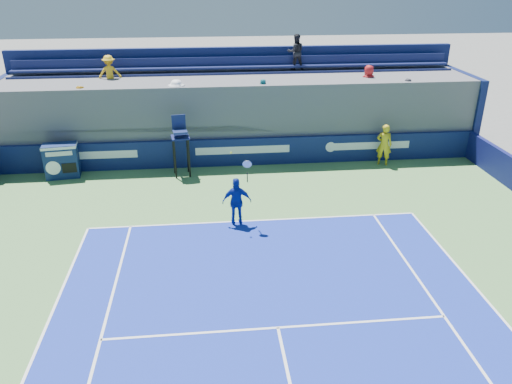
{
  "coord_description": "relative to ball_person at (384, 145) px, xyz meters",
  "views": [
    {
      "loc": [
        -1.48,
        -2.92,
        7.84
      ],
      "look_at": [
        0.0,
        11.5,
        1.25
      ],
      "focal_mm": 35.0,
      "sensor_mm": 36.0,
      "label": 1
    }
  ],
  "objects": [
    {
      "name": "umpire_chair",
      "position": [
        -8.55,
        -0.31,
        0.63
      ],
      "size": [
        0.79,
        0.79,
        2.48
      ],
      "color": "black",
      "rests_on": "ground"
    },
    {
      "name": "tennis_player",
      "position": [
        -6.6,
        -4.8,
        -0.07
      ],
      "size": [
        0.97,
        0.45,
        2.57
      ],
      "color": "#122795",
      "rests_on": "apron"
    },
    {
      "name": "back_hoarding",
      "position": [
        -6.0,
        0.55,
        -0.3
      ],
      "size": [
        20.4,
        0.21,
        1.2
      ],
      "color": "#0C1648",
      "rests_on": "ground"
    },
    {
      "name": "match_clock",
      "position": [
        -13.34,
        -0.03,
        -0.16
      ],
      "size": [
        1.4,
        0.88,
        1.4
      ],
      "color": "#0F1E4D",
      "rests_on": "ground"
    },
    {
      "name": "ball_person",
      "position": [
        0.0,
        0.0,
        0.0
      ],
      "size": [
        0.76,
        0.65,
        1.78
      ],
      "primitive_type": "imported",
      "rotation": [
        0.0,
        0.0,
        2.74
      ],
      "color": "gold",
      "rests_on": "apron"
    },
    {
      "name": "stadium_seating",
      "position": [
        -6.01,
        2.6,
        0.94
      ],
      "size": [
        21.0,
        4.05,
        5.03
      ],
      "color": "#55555B",
      "rests_on": "ground"
    }
  ]
}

